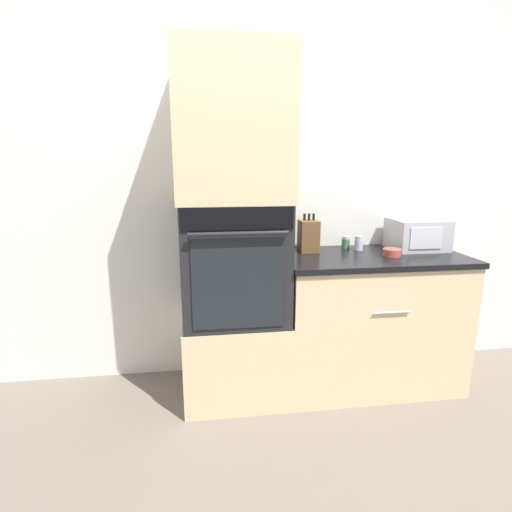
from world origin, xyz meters
TOP-DOWN VIEW (x-y plane):
  - ground_plane at (0.00, 0.00)m, footprint 12.00×12.00m
  - wall_back at (0.00, 0.63)m, footprint 8.00×0.05m
  - oven_cabinet_base at (-0.32, 0.30)m, footprint 0.64×0.60m
  - wall_oven at (-0.32, 0.30)m, footprint 0.62×0.64m
  - oven_cabinet_upper at (-0.32, 0.30)m, footprint 0.64×0.60m
  - counter_unit at (0.57, 0.30)m, footprint 1.16×0.63m
  - microwave at (0.93, 0.42)m, footprint 0.35×0.29m
  - knife_block at (0.18, 0.45)m, footprint 0.12×0.13m
  - bowl at (0.67, 0.25)m, footprint 0.11×0.11m
  - condiment_jar_near at (0.53, 0.44)m, footprint 0.06×0.06m
  - condiment_jar_mid at (0.47, 0.51)m, footprint 0.06×0.06m

SIDE VIEW (x-z plane):
  - ground_plane at x=0.00m, z-range 0.00..0.00m
  - oven_cabinet_base at x=-0.32m, z-range 0.00..0.53m
  - counter_unit at x=0.57m, z-range 0.00..0.89m
  - wall_oven at x=-0.32m, z-range 0.53..1.24m
  - bowl at x=0.67m, z-range 0.89..0.93m
  - condiment_jar_mid at x=0.47m, z-range 0.89..0.97m
  - condiment_jar_near at x=0.53m, z-range 0.89..0.98m
  - microwave at x=0.93m, z-range 0.89..1.09m
  - knife_block at x=0.18m, z-range 0.87..1.12m
  - wall_back at x=0.00m, z-range 0.00..2.50m
  - oven_cabinet_upper at x=-0.32m, z-range 1.24..2.07m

